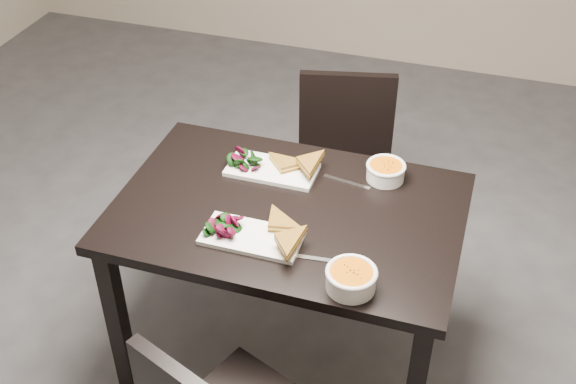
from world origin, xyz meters
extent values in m
plane|color=#47474C|center=(0.00, 0.00, 0.00)|extent=(5.00, 5.00, 0.00)
cube|color=black|center=(0.32, -0.18, 0.73)|extent=(1.20, 0.80, 0.04)
cube|color=black|center=(-0.22, -0.52, 0.35)|extent=(0.06, 0.06, 0.71)
cube|color=black|center=(-0.22, 0.16, 0.35)|extent=(0.06, 0.06, 0.71)
cube|color=black|center=(0.86, 0.16, 0.35)|extent=(0.06, 0.06, 0.71)
cube|color=black|center=(0.37, 0.47, 0.43)|extent=(0.50, 0.50, 0.04)
cube|color=black|center=(0.23, 0.25, 0.21)|extent=(0.05, 0.05, 0.41)
cube|color=black|center=(0.58, 0.33, 0.21)|extent=(0.05, 0.05, 0.41)
cube|color=black|center=(0.15, 0.60, 0.21)|extent=(0.05, 0.05, 0.41)
cube|color=black|center=(0.50, 0.68, 0.21)|extent=(0.05, 0.05, 0.41)
cube|color=black|center=(0.32, 0.65, 0.65)|extent=(0.42, 0.13, 0.40)
cube|color=white|center=(0.25, -0.37, 0.76)|extent=(0.33, 0.16, 0.02)
cylinder|color=white|center=(0.61, -0.49, 0.78)|extent=(0.15, 0.15, 0.06)
cylinder|color=orange|center=(0.61, -0.49, 0.81)|extent=(0.13, 0.13, 0.02)
torus|color=white|center=(0.61, -0.49, 0.81)|extent=(0.16, 0.16, 0.02)
cube|color=silver|center=(0.43, -0.40, 0.75)|extent=(0.18, 0.04, 0.00)
cube|color=white|center=(0.19, 0.01, 0.76)|extent=(0.33, 0.17, 0.02)
cylinder|color=white|center=(0.60, 0.09, 0.78)|extent=(0.14, 0.14, 0.05)
cylinder|color=orange|center=(0.60, 0.09, 0.80)|extent=(0.12, 0.12, 0.02)
torus|color=white|center=(0.60, 0.09, 0.81)|extent=(0.14, 0.14, 0.01)
cube|color=silver|center=(0.47, 0.03, 0.75)|extent=(0.18, 0.05, 0.00)
camera|label=1|loc=(0.90, -2.03, 2.31)|focal=45.00mm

